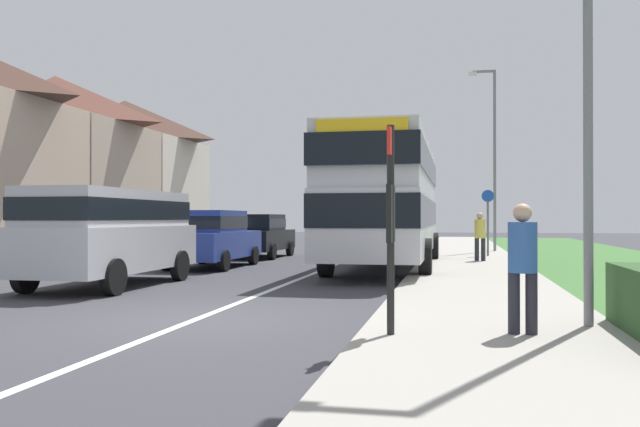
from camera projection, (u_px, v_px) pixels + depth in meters
The scene contains 13 objects.
ground_plane at pixel (195, 320), 9.73m from camera, with size 120.00×120.00×0.00m, color #38383D.
lane_marking_centre at pixel (312, 274), 17.56m from camera, with size 0.14×60.00×0.01m, color silver.
pavement_near_side at pixel (476, 282), 14.76m from camera, with size 3.20×68.00×0.12m, color #9E998E.
double_decker_bus at pixel (387, 196), 19.48m from camera, with size 2.80×10.86×3.70m.
parked_van_silver at pixel (110, 229), 14.45m from camera, with size 2.11×5.02×2.10m.
parked_car_blue at pixel (211, 236), 19.92m from camera, with size 1.92×4.43×1.72m.
parked_car_black at pixel (258, 234), 25.03m from camera, with size 2.01×4.21×1.63m.
pedestrian_at_stop at pixel (523, 262), 7.85m from camera, with size 0.34×0.34×1.67m.
pedestrian_walking_away at pixel (480, 234), 21.21m from camera, with size 0.34×0.34×1.67m.
bus_stop_sign at pixel (391, 214), 7.84m from camera, with size 0.09×0.52×2.60m.
cycle_route_sign at pixel (488, 220), 24.08m from camera, with size 0.44×0.08×2.52m.
street_lamp_mid at pixel (492, 149), 27.72m from camera, with size 1.14×0.20×7.71m.
house_terrace_far_side at pixel (54, 164), 29.53m from camera, with size 7.33×18.96×7.86m.
Camera 1 is at (3.76, -9.17, 1.50)m, focal length 37.19 mm.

